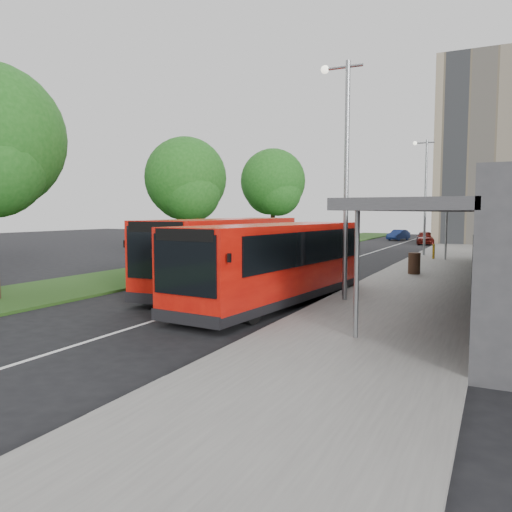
{
  "coord_description": "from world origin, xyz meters",
  "views": [
    {
      "loc": [
        8.9,
        -14.59,
        3.13
      ],
      "look_at": [
        0.71,
        2.2,
        1.5
      ],
      "focal_mm": 35.0,
      "sensor_mm": 36.0,
      "label": 1
    }
  ],
  "objects_px": {
    "tree_far": "(273,186)",
    "bus_second": "(227,253)",
    "litter_bin": "(414,263)",
    "bollard": "(434,251)",
    "lamp_post_near": "(344,165)",
    "car_far": "(398,235)",
    "lamp_post_far": "(424,190)",
    "tree_mid": "(186,184)",
    "car_near": "(425,238)",
    "bus_main": "(276,263)"
  },
  "relations": [
    {
      "from": "tree_mid",
      "to": "car_far",
      "type": "distance_m",
      "value": 34.91
    },
    {
      "from": "litter_bin",
      "to": "lamp_post_near",
      "type": "bearing_deg",
      "value": -97.56
    },
    {
      "from": "lamp_post_near",
      "to": "bollard",
      "type": "relative_size",
      "value": 8.36
    },
    {
      "from": "bus_main",
      "to": "bus_second",
      "type": "xyz_separation_m",
      "value": [
        -3.13,
        2.19,
        0.07
      ]
    },
    {
      "from": "lamp_post_near",
      "to": "lamp_post_far",
      "type": "xyz_separation_m",
      "value": [
        0.0,
        20.0,
        0.0
      ]
    },
    {
      "from": "tree_mid",
      "to": "bus_second",
      "type": "height_order",
      "value": "tree_mid"
    },
    {
      "from": "tree_far",
      "to": "bollard",
      "type": "relative_size",
      "value": 8.42
    },
    {
      "from": "bollard",
      "to": "car_near",
      "type": "distance_m",
      "value": 17.62
    },
    {
      "from": "tree_mid",
      "to": "tree_far",
      "type": "height_order",
      "value": "tree_far"
    },
    {
      "from": "tree_mid",
      "to": "lamp_post_near",
      "type": "distance_m",
      "value": 13.17
    },
    {
      "from": "lamp_post_near",
      "to": "car_near",
      "type": "xyz_separation_m",
      "value": [
        -1.72,
        34.69,
        -4.05
      ]
    },
    {
      "from": "lamp_post_near",
      "to": "bus_second",
      "type": "relative_size",
      "value": 0.78
    },
    {
      "from": "litter_bin",
      "to": "bus_second",
      "type": "bearing_deg",
      "value": -130.35
    },
    {
      "from": "lamp_post_far",
      "to": "litter_bin",
      "type": "distance_m",
      "value": 12.24
    },
    {
      "from": "car_near",
      "to": "lamp_post_near",
      "type": "bearing_deg",
      "value": -96.86
    },
    {
      "from": "tree_mid",
      "to": "litter_bin",
      "type": "height_order",
      "value": "tree_mid"
    },
    {
      "from": "tree_far",
      "to": "tree_mid",
      "type": "bearing_deg",
      "value": -90.0
    },
    {
      "from": "bollard",
      "to": "car_far",
      "type": "relative_size",
      "value": 0.27
    },
    {
      "from": "bus_second",
      "to": "litter_bin",
      "type": "bearing_deg",
      "value": 46.7
    },
    {
      "from": "tree_far",
      "to": "lamp_post_near",
      "type": "height_order",
      "value": "lamp_post_near"
    },
    {
      "from": "lamp_post_near",
      "to": "car_far",
      "type": "height_order",
      "value": "lamp_post_near"
    },
    {
      "from": "bus_second",
      "to": "car_far",
      "type": "relative_size",
      "value": 2.86
    },
    {
      "from": "tree_far",
      "to": "litter_bin",
      "type": "height_order",
      "value": "tree_far"
    },
    {
      "from": "bus_main",
      "to": "lamp_post_near",
      "type": "bearing_deg",
      "value": 34.11
    },
    {
      "from": "tree_mid",
      "to": "lamp_post_near",
      "type": "xyz_separation_m",
      "value": [
        11.13,
        -7.05,
        -0.02
      ]
    },
    {
      "from": "lamp_post_near",
      "to": "bollard",
      "type": "xyz_separation_m",
      "value": [
        1.03,
        17.29,
        -4.09
      ]
    },
    {
      "from": "tree_mid",
      "to": "bus_main",
      "type": "bearing_deg",
      "value": -41.82
    },
    {
      "from": "tree_mid",
      "to": "car_far",
      "type": "xyz_separation_m",
      "value": [
        5.67,
        34.19,
        -4.15
      ]
    },
    {
      "from": "bus_second",
      "to": "tree_far",
      "type": "bearing_deg",
      "value": 105.43
    },
    {
      "from": "tree_mid",
      "to": "bus_second",
      "type": "xyz_separation_m",
      "value": [
        5.97,
        -5.95,
        -3.27
      ]
    },
    {
      "from": "tree_far",
      "to": "bollard",
      "type": "bearing_deg",
      "value": -8.26
    },
    {
      "from": "lamp_post_far",
      "to": "tree_far",
      "type": "bearing_deg",
      "value": -175.13
    },
    {
      "from": "tree_mid",
      "to": "lamp_post_near",
      "type": "relative_size",
      "value": 0.92
    },
    {
      "from": "tree_far",
      "to": "car_near",
      "type": "relative_size",
      "value": 2.06
    },
    {
      "from": "litter_bin",
      "to": "bollard",
      "type": "relative_size",
      "value": 1.08
    },
    {
      "from": "lamp_post_near",
      "to": "litter_bin",
      "type": "bearing_deg",
      "value": 82.44
    },
    {
      "from": "tree_far",
      "to": "bus_second",
      "type": "xyz_separation_m",
      "value": [
        5.97,
        -17.95,
        -3.73
      ]
    },
    {
      "from": "lamp_post_near",
      "to": "bus_second",
      "type": "bearing_deg",
      "value": 167.98
    },
    {
      "from": "litter_bin",
      "to": "car_near",
      "type": "height_order",
      "value": "car_near"
    },
    {
      "from": "litter_bin",
      "to": "bollard",
      "type": "xyz_separation_m",
      "value": [
        -0.1,
        8.78,
        -0.04
      ]
    },
    {
      "from": "lamp_post_near",
      "to": "lamp_post_far",
      "type": "height_order",
      "value": "same"
    },
    {
      "from": "tree_far",
      "to": "lamp_post_near",
      "type": "distance_m",
      "value": 22.07
    },
    {
      "from": "tree_mid",
      "to": "car_near",
      "type": "height_order",
      "value": "tree_mid"
    },
    {
      "from": "tree_far",
      "to": "bus_second",
      "type": "relative_size",
      "value": 0.78
    },
    {
      "from": "bus_second",
      "to": "car_far",
      "type": "xyz_separation_m",
      "value": [
        -0.3,
        40.15,
        -0.88
      ]
    },
    {
      "from": "tree_mid",
      "to": "car_far",
      "type": "relative_size",
      "value": 2.04
    },
    {
      "from": "bus_main",
      "to": "lamp_post_far",
      "type": "bearing_deg",
      "value": 90.29
    },
    {
      "from": "lamp_post_near",
      "to": "bus_second",
      "type": "xyz_separation_m",
      "value": [
        -5.16,
        1.1,
        -3.24
      ]
    },
    {
      "from": "lamp_post_near",
      "to": "car_near",
      "type": "bearing_deg",
      "value": 92.84
    },
    {
      "from": "bus_main",
      "to": "bollard",
      "type": "distance_m",
      "value": 18.65
    }
  ]
}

